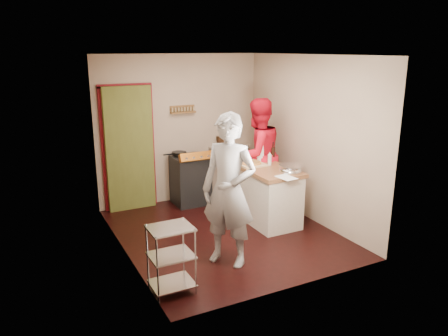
{
  "coord_description": "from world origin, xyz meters",
  "views": [
    {
      "loc": [
        -2.76,
        -5.43,
        2.69
      ],
      "look_at": [
        -0.01,
        0.0,
        1.01
      ],
      "focal_mm": 35.0,
      "sensor_mm": 36.0,
      "label": 1
    }
  ],
  "objects_px": {
    "island": "(267,193)",
    "person_red": "(257,155)",
    "person_stripe": "(229,191)",
    "stove": "(191,179)",
    "wire_shelving": "(171,256)"
  },
  "relations": [
    {
      "from": "island",
      "to": "person_red",
      "type": "xyz_separation_m",
      "value": [
        0.17,
        0.59,
        0.48
      ]
    },
    {
      "from": "stove",
      "to": "wire_shelving",
      "type": "height_order",
      "value": "stove"
    },
    {
      "from": "wire_shelving",
      "to": "island",
      "type": "relative_size",
      "value": 0.6
    },
    {
      "from": "wire_shelving",
      "to": "island",
      "type": "bearing_deg",
      "value": 31.97
    },
    {
      "from": "person_red",
      "to": "wire_shelving",
      "type": "bearing_deg",
      "value": 32.42
    },
    {
      "from": "wire_shelving",
      "to": "person_stripe",
      "type": "bearing_deg",
      "value": 20.89
    },
    {
      "from": "stove",
      "to": "island",
      "type": "height_order",
      "value": "island"
    },
    {
      "from": "stove",
      "to": "person_stripe",
      "type": "bearing_deg",
      "value": -100.51
    },
    {
      "from": "stove",
      "to": "person_stripe",
      "type": "distance_m",
      "value": 2.38
    },
    {
      "from": "stove",
      "to": "person_stripe",
      "type": "relative_size",
      "value": 0.52
    },
    {
      "from": "island",
      "to": "person_stripe",
      "type": "xyz_separation_m",
      "value": [
        -1.18,
        -0.95,
        0.5
      ]
    },
    {
      "from": "stove",
      "to": "person_red",
      "type": "relative_size",
      "value": 0.53
    },
    {
      "from": "wire_shelving",
      "to": "person_red",
      "type": "xyz_separation_m",
      "value": [
        2.25,
        1.89,
        0.51
      ]
    },
    {
      "from": "wire_shelving",
      "to": "person_red",
      "type": "distance_m",
      "value": 2.99
    },
    {
      "from": "person_red",
      "to": "island",
      "type": "bearing_deg",
      "value": 66.34
    }
  ]
}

